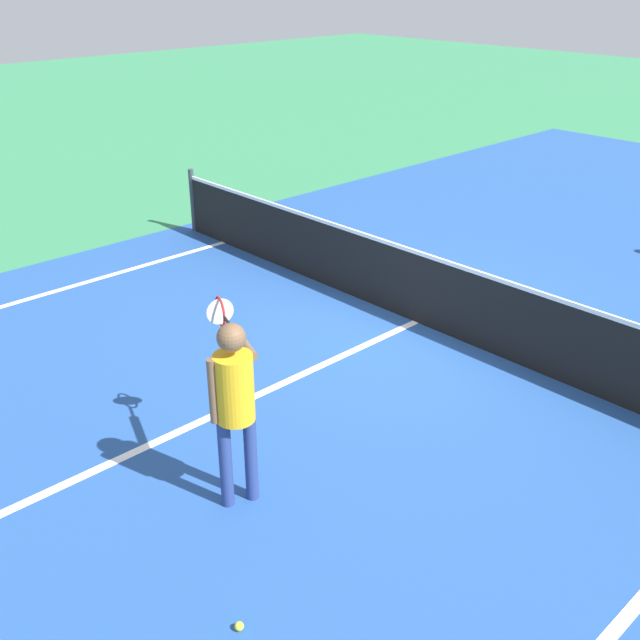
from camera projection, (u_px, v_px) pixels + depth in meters
name	position (u px, v px, depth m)	size (l,w,h in m)	color
ground_plane	(416.00, 322.00, 9.54)	(60.00, 60.00, 0.00)	#337F51
court_surface_inbounds	(416.00, 322.00, 9.54)	(10.62, 24.40, 0.00)	#234C93
line_center_service	(213.00, 416.00, 7.57)	(0.10, 6.40, 0.01)	white
net	(418.00, 287.00, 9.33)	(9.96, 0.09, 1.07)	#33383D
player_near	(234.00, 394.00, 5.95)	(1.10, 0.79, 1.69)	navy
tennis_ball_near_net	(214.00, 304.00, 9.96)	(0.07, 0.07, 0.07)	#CCE033
tennis_ball_mid_court	(239.00, 626.00, 5.13)	(0.07, 0.07, 0.07)	#CCE033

